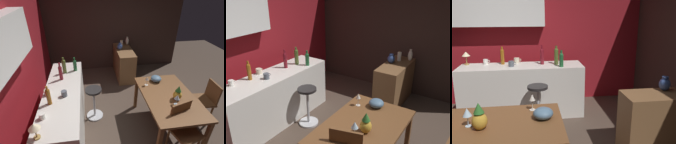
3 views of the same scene
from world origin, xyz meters
The scene contains 18 objects.
wall_kitchen_back centered at (-0.06, 2.08, 1.41)m, with size 5.20×0.33×2.60m.
dining_table centered at (-0.12, -0.45, 0.66)m, with size 1.37×0.88×0.74m.
kitchen_counter centered at (0.11, 1.37, 0.45)m, with size 2.10×0.60×0.90m, color silver.
sideboard_cabinet centered at (1.93, -0.09, 0.41)m, with size 1.10×0.44×0.82m, color brown.
bar_stool centered at (0.36, 0.85, 0.37)m, with size 0.34×0.34×0.69m.
wine_glass_left centered at (-0.34, -0.47, 0.88)m, with size 0.08×0.08×0.18m.
wine_glass_right centered at (0.27, -0.17, 0.88)m, with size 0.07×0.07×0.18m.
pineapple_centerpiece centered at (-0.22, -0.54, 0.85)m, with size 0.14×0.14×0.26m.
fruit_bowl centered at (0.38, -0.40, 0.80)m, with size 0.21×0.21×0.12m, color slate.
wine_bottle_green centered at (0.77, 1.18, 1.03)m, with size 0.07×0.07×0.28m.
wine_bottle_amber centered at (-0.22, 1.52, 1.05)m, with size 0.06×0.06×0.31m.
wine_bottle_ruby centered at (0.46, 1.42, 1.06)m, with size 0.07×0.07×0.34m.
wine_bottle_olive centered at (0.71, 1.38, 1.06)m, with size 0.07×0.07×0.33m.
cup_cream centered at (0.01, 1.59, 0.95)m, with size 0.13×0.09×0.09m.
cup_white centered at (-0.52, 1.57, 0.94)m, with size 0.11×0.08×0.09m.
cup_slate centered at (-0.06, 1.32, 0.95)m, with size 0.12×0.09×0.09m.
counter_lamp centered at (-0.84, 1.57, 1.07)m, with size 0.14×0.14×0.23m.
vase_ceramic_blue centered at (1.95, 0.03, 0.91)m, with size 0.14×0.14×0.18m.
Camera 3 is at (0.27, -2.60, 1.80)m, focal length 37.44 mm.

